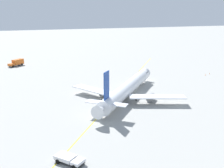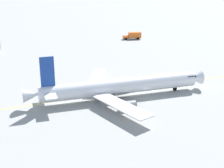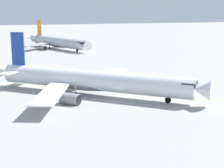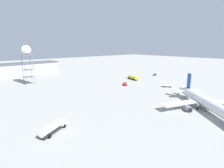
% 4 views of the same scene
% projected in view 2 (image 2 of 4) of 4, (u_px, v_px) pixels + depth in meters
% --- Properties ---
extents(ground_plane, '(600.00, 600.00, 0.00)m').
position_uv_depth(ground_plane, '(145.00, 96.00, 80.81)').
color(ground_plane, '#9E9E99').
extents(airliner_main, '(32.18, 37.37, 11.88)m').
position_uv_depth(airliner_main, '(118.00, 87.00, 79.00)').
color(airliner_main, white).
rests_on(airliner_main, ground_plane).
extents(catering_truck_truck, '(7.63, 7.23, 3.10)m').
position_uv_depth(catering_truck_truck, '(133.00, 36.00, 145.76)').
color(catering_truck_truck, '#232326').
rests_on(catering_truck_truck, ground_plane).
extents(taxiway_centreline, '(83.33, 117.16, 0.01)m').
position_uv_depth(taxiway_centreline, '(117.00, 92.00, 83.39)').
color(taxiway_centreline, yellow).
rests_on(taxiway_centreline, ground_plane).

